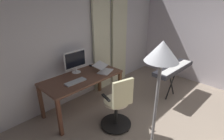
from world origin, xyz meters
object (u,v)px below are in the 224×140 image
computer_keyboard (76,82)px  computer_mouse (91,65)px  desk (82,81)px  computer_monitor (75,60)px  laptop (104,69)px  office_chair (118,105)px  piano_keyboard (174,69)px  floor_lamp (159,78)px

computer_keyboard → computer_mouse: 0.81m
desk → computer_keyboard: computer_keyboard is taller
computer_monitor → laptop: computer_monitor is taller
computer_monitor → computer_keyboard: (0.27, 0.36, -0.25)m
computer_monitor → computer_mouse: computer_monitor is taller
desk → computer_mouse: size_ratio=15.60×
office_chair → computer_keyboard: (0.30, -0.78, 0.29)m
piano_keyboard → floor_lamp: (2.22, 0.85, 0.83)m
desk → computer_monitor: 0.43m
desk → office_chair: office_chair is taller
desk → piano_keyboard: 2.00m
desk → office_chair: 0.91m
piano_keyboard → computer_mouse: bearing=-47.0°
office_chair → computer_keyboard: 0.89m
computer_keyboard → laptop: size_ratio=0.94×
floor_lamp → piano_keyboard: bearing=-159.1°
computer_monitor → piano_keyboard: 2.13m
piano_keyboard → computer_monitor: bearing=-37.6°
computer_monitor → piano_keyboard: size_ratio=0.40×
computer_mouse → piano_keyboard: 1.84m
computer_monitor → laptop: (-0.42, 0.37, -0.21)m
office_chair → piano_keyboard: size_ratio=0.82×
computer_monitor → piano_keyboard: (-1.65, 1.32, -0.30)m
computer_monitor → floor_lamp: 2.30m
office_chair → piano_keyboard: office_chair is taller
piano_keyboard → laptop: bearing=-36.5°
computer_monitor → computer_mouse: size_ratio=4.97×
computer_mouse → floor_lamp: (0.99, 2.21, 0.78)m
office_chair → piano_keyboard: bearing=9.0°
office_chair → computer_keyboard: bearing=126.3°
desk → computer_monitor: computer_monitor is taller
laptop → piano_keyboard: (-1.23, 0.94, -0.09)m
piano_keyboard → floor_lamp: floor_lamp is taller
computer_mouse → piano_keyboard: size_ratio=0.08×
computer_mouse → piano_keyboard: (-1.23, 1.37, -0.05)m
computer_monitor → computer_keyboard: computer_monitor is taller
laptop → floor_lamp: (0.99, 1.79, 0.74)m
computer_keyboard → piano_keyboard: 2.15m
laptop → computer_keyboard: bearing=-21.5°
desk → office_chair: (-0.07, 0.89, -0.19)m
desk → laptop: 0.50m
desk → computer_keyboard: bearing=25.7°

